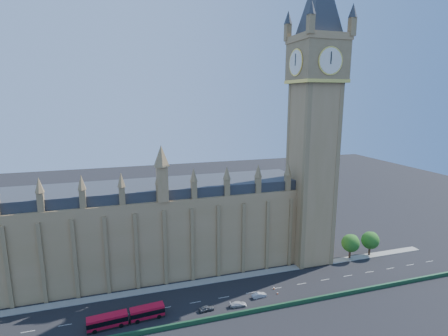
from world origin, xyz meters
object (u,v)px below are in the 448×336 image
object	(u,v)px
car_silver	(259,295)
car_white	(238,304)
red_bus	(127,317)
car_grey	(207,308)

from	to	relation	value
car_silver	car_white	size ratio (longest dim) A/B	0.93
car_silver	car_white	world-z (taller)	car_silver
red_bus	car_white	xyz separation A→B (m)	(28.14, -1.61, -0.99)
car_grey	car_white	distance (m)	8.42
red_bus	car_grey	distance (m)	19.79
red_bus	car_silver	xyz separation A→B (m)	(35.02, 0.68, -0.96)
red_bus	car_white	world-z (taller)	red_bus
car_white	red_bus	bearing A→B (deg)	89.89
car_grey	car_silver	bearing A→B (deg)	-88.92
car_grey	car_silver	distance (m)	15.37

